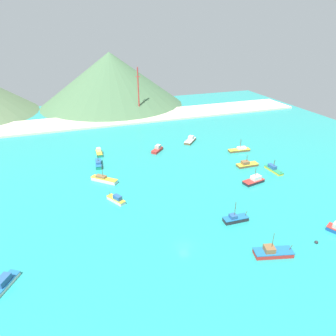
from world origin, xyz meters
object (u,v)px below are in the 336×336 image
at_px(fishing_boat_2, 273,252).
at_px(radio_tower, 138,92).
at_px(fishing_boat_12, 273,169).
at_px(fishing_boat_4, 235,219).
at_px(fishing_boat_9, 247,164).
at_px(buoy_0, 316,242).
at_px(fishing_boat_3, 1,286).
at_px(fishing_boat_8, 254,180).
at_px(fishing_boat_5, 104,179).
at_px(fishing_boat_11, 116,199).
at_px(fishing_boat_1, 99,153).
at_px(fishing_boat_10, 190,140).
at_px(fishing_boat_6, 240,150).
at_px(fishing_boat_7, 157,149).
at_px(fishing_boat_0, 99,164).

bearing_deg(fishing_boat_2, radio_tower, 90.56).
bearing_deg(fishing_boat_12, fishing_boat_4, -142.94).
bearing_deg(fishing_boat_9, buoy_0, -100.57).
height_order(fishing_boat_3, fishing_boat_8, fishing_boat_8).
relative_size(fishing_boat_4, fishing_boat_5, 0.81).
bearing_deg(fishing_boat_11, fishing_boat_12, 1.75).
relative_size(fishing_boat_2, buoy_0, 10.55).
distance_m(fishing_boat_1, fishing_boat_10, 44.64).
distance_m(fishing_boat_4, fishing_boat_8, 26.07).
relative_size(fishing_boat_3, radio_tower, 0.33).
xyz_separation_m(fishing_boat_6, fishing_boat_10, (-16.61, 18.42, 0.13)).
height_order(fishing_boat_4, radio_tower, radio_tower).
height_order(fishing_boat_7, fishing_boat_12, fishing_boat_12).
xyz_separation_m(fishing_boat_0, buoy_0, (48.50, -66.98, -0.73)).
height_order(fishing_boat_6, fishing_boat_9, fishing_boat_6).
bearing_deg(radio_tower, fishing_boat_2, -89.44).
distance_m(fishing_boat_4, fishing_boat_5, 49.64).
distance_m(fishing_boat_0, fishing_boat_1, 11.67).
relative_size(fishing_boat_3, fishing_boat_5, 1.06).
bearing_deg(radio_tower, buoy_0, -83.36).
bearing_deg(fishing_boat_6, fishing_boat_8, -111.64).
height_order(fishing_boat_5, fishing_boat_6, fishing_boat_5).
xyz_separation_m(fishing_boat_2, fishing_boat_12, (30.04, 39.18, -0.06)).
height_order(fishing_boat_6, fishing_boat_8, fishing_boat_8).
distance_m(fishing_boat_3, fishing_boat_7, 83.47).
height_order(fishing_boat_10, fishing_boat_11, fishing_boat_10).
bearing_deg(buoy_0, fishing_boat_3, 171.96).
distance_m(fishing_boat_10, buoy_0, 79.63).
bearing_deg(fishing_boat_4, fishing_boat_8, 43.93).
relative_size(fishing_boat_7, fishing_boat_9, 0.78).
bearing_deg(fishing_boat_11, fishing_boat_1, 90.56).
height_order(fishing_boat_1, fishing_boat_11, fishing_boat_1).
bearing_deg(fishing_boat_3, fishing_boat_5, 56.12).
height_order(fishing_boat_0, fishing_boat_1, fishing_boat_0).
xyz_separation_m(fishing_boat_3, fishing_boat_11, (29.95, 26.53, 0.15)).
distance_m(fishing_boat_1, fishing_boat_12, 74.21).
height_order(fishing_boat_4, fishing_boat_7, fishing_boat_4).
xyz_separation_m(fishing_boat_5, fishing_boat_10, (46.14, 27.05, 0.01)).
distance_m(fishing_boat_11, radio_tower, 99.28).
distance_m(fishing_boat_6, fishing_boat_8, 29.70).
relative_size(fishing_boat_8, fishing_boat_9, 0.96).
bearing_deg(fishing_boat_6, fishing_boat_10, 132.03).
bearing_deg(fishing_boat_7, fishing_boat_4, -84.23).
bearing_deg(fishing_boat_12, fishing_boat_5, 168.33).
relative_size(fishing_boat_2, fishing_boat_11, 1.38).
relative_size(fishing_boat_8, fishing_boat_11, 1.17).
bearing_deg(fishing_boat_8, fishing_boat_5, 159.87).
height_order(fishing_boat_9, fishing_boat_10, fishing_boat_9).
xyz_separation_m(fishing_boat_0, fishing_boat_6, (62.89, -5.80, -0.12)).
relative_size(fishing_boat_5, buoy_0, 9.69).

